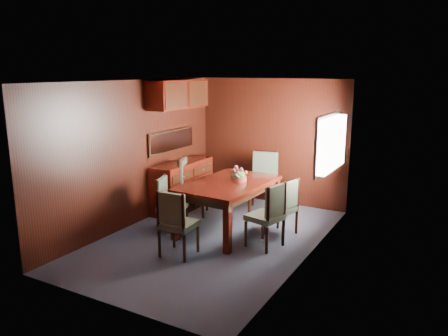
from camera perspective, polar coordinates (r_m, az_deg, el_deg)
The scene contains 11 objects.
ground at distance 6.87m, azimuth -1.44°, elevation -9.14°, with size 4.50×4.50×0.00m, color #363A49.
room_shell at distance 6.78m, azimuth -0.85°, elevation 4.85°, with size 3.06×4.52×2.41m.
sideboard at distance 8.17m, azimuth -5.45°, elevation -2.28°, with size 0.48×1.40×0.90m, color #360C06.
dining_table at distance 6.98m, azimuth 0.58°, elevation -2.76°, with size 1.16×1.78×0.81m.
chair_left_near at distance 7.03m, azimuth -7.30°, elevation -4.37°, with size 0.52×0.53×0.91m.
chair_left_far at distance 7.85m, azimuth -4.55°, elevation -1.97°, with size 0.62×0.63×1.03m.
chair_right_near at distance 6.38m, azimuth 5.92°, elevation -5.75°, with size 0.54×0.56×0.98m.
chair_right_far at distance 6.89m, azimuth 7.92°, elevation -4.72°, with size 0.50×0.52×0.91m.
chair_head at distance 6.09m, azimuth -6.35°, elevation -6.76°, with size 0.49×0.47×0.97m.
chair_foot at distance 8.15m, azimuth 5.26°, elevation -1.23°, with size 0.63×0.61×1.08m.
flower_centerpiece at distance 7.00m, azimuth 1.98°, elevation -0.69°, with size 0.26×0.26×0.26m.
Camera 1 is at (3.25, -5.49, 2.57)m, focal length 35.00 mm.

